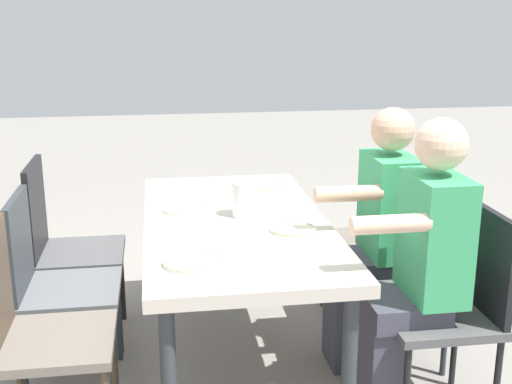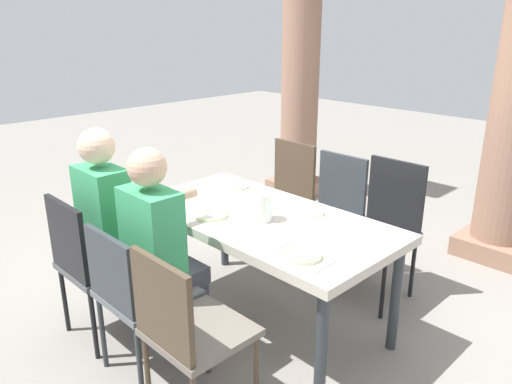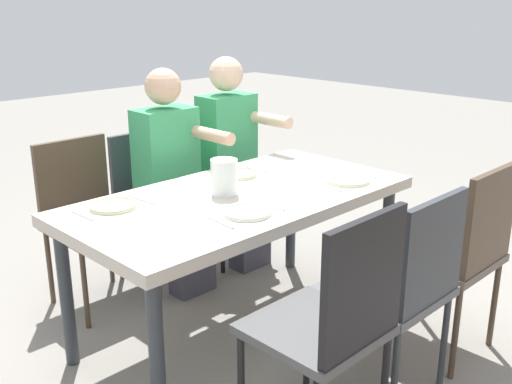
# 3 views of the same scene
# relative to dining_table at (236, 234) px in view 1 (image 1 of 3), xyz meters

# --- Properties ---
(ground_plane) EXTENTS (16.00, 16.00, 0.00)m
(ground_plane) POSITION_rel_dining_table_xyz_m (0.00, 0.00, -0.66)
(ground_plane) COLOR gray
(dining_table) EXTENTS (1.67, 0.85, 0.73)m
(dining_table) POSITION_rel_dining_table_xyz_m (0.00, 0.00, 0.00)
(dining_table) COLOR beige
(dining_table) RESTS_ON ground
(chair_west_north) EXTENTS (0.44, 0.44, 0.93)m
(chair_west_north) POSITION_rel_dining_table_xyz_m (-0.58, 0.85, -0.13)
(chair_west_north) COLOR #6A6158
(chair_west_north) RESTS_ON ground
(chair_west_south) EXTENTS (0.44, 0.44, 0.91)m
(chair_west_south) POSITION_rel_dining_table_xyz_m (-0.58, -0.84, -0.14)
(chair_west_south) COLOR #4F4F50
(chair_west_south) RESTS_ON ground
(chair_mid_north) EXTENTS (0.44, 0.44, 0.92)m
(chair_mid_north) POSITION_rel_dining_table_xyz_m (-0.10, 0.84, -0.13)
(chair_mid_north) COLOR #5B5E61
(chair_mid_north) RESTS_ON ground
(chair_mid_south) EXTENTS (0.44, 0.44, 0.87)m
(chair_mid_south) POSITION_rel_dining_table_xyz_m (-0.10, -0.84, -0.15)
(chair_mid_south) COLOR #5B5E61
(chair_mid_south) RESTS_ON ground
(chair_east_north) EXTENTS (0.44, 0.44, 0.96)m
(chair_east_north) POSITION_rel_dining_table_xyz_m (0.35, 0.85, -0.11)
(chair_east_north) COLOR #4F4F50
(chair_east_north) RESTS_ON ground
(chair_east_south) EXTENTS (0.44, 0.44, 0.90)m
(chair_east_south) POSITION_rel_dining_table_xyz_m (0.35, -0.84, -0.15)
(chair_east_south) COLOR #6A6158
(chair_east_south) RESTS_ON ground
(diner_woman_green) EXTENTS (0.35, 0.49, 1.29)m
(diner_woman_green) POSITION_rel_dining_table_xyz_m (-0.58, -0.66, 0.03)
(diner_woman_green) COLOR #3F3F4C
(diner_woman_green) RESTS_ON ground
(diner_man_white) EXTENTS (0.35, 0.49, 1.26)m
(diner_man_white) POSITION_rel_dining_table_xyz_m (-0.10, -0.64, 0.01)
(diner_man_white) COLOR #3F3F4C
(diner_man_white) RESTS_ON ground
(plate_0) EXTENTS (0.23, 0.23, 0.02)m
(plate_0) POSITION_rel_dining_table_xyz_m (-0.53, 0.23, 0.08)
(plate_0) COLOR white
(plate_0) RESTS_ON dining_table
(fork_0) EXTENTS (0.03, 0.17, 0.01)m
(fork_0) POSITION_rel_dining_table_xyz_m (-0.68, 0.23, 0.07)
(fork_0) COLOR silver
(fork_0) RESTS_ON dining_table
(spoon_0) EXTENTS (0.03, 0.17, 0.01)m
(spoon_0) POSITION_rel_dining_table_xyz_m (-0.38, 0.23, 0.07)
(spoon_0) COLOR silver
(spoon_0) RESTS_ON dining_table
(plate_1) EXTENTS (0.21, 0.21, 0.02)m
(plate_1) POSITION_rel_dining_table_xyz_m (-0.20, -0.23, 0.08)
(plate_1) COLOR silver
(plate_1) RESTS_ON dining_table
(fork_1) EXTENTS (0.02, 0.17, 0.01)m
(fork_1) POSITION_rel_dining_table_xyz_m (-0.35, -0.23, 0.07)
(fork_1) COLOR silver
(fork_1) RESTS_ON dining_table
(spoon_1) EXTENTS (0.03, 0.17, 0.01)m
(spoon_1) POSITION_rel_dining_table_xyz_m (-0.05, -0.23, 0.07)
(spoon_1) COLOR silver
(spoon_1) RESTS_ON dining_table
(plate_2) EXTENTS (0.21, 0.21, 0.02)m
(plate_2) POSITION_rel_dining_table_xyz_m (0.17, 0.23, 0.08)
(plate_2) COLOR white
(plate_2) RESTS_ON dining_table
(fork_2) EXTENTS (0.02, 0.17, 0.01)m
(fork_2) POSITION_rel_dining_table_xyz_m (0.02, 0.23, 0.07)
(fork_2) COLOR silver
(fork_2) RESTS_ON dining_table
(spoon_2) EXTENTS (0.03, 0.17, 0.01)m
(spoon_2) POSITION_rel_dining_table_xyz_m (0.32, 0.23, 0.07)
(spoon_2) COLOR silver
(spoon_2) RESTS_ON dining_table
(plate_3) EXTENTS (0.21, 0.21, 0.02)m
(plate_3) POSITION_rel_dining_table_xyz_m (0.53, -0.25, 0.08)
(plate_3) COLOR silver
(plate_3) RESTS_ON dining_table
(fork_3) EXTENTS (0.03, 0.17, 0.01)m
(fork_3) POSITION_rel_dining_table_xyz_m (0.38, -0.25, 0.07)
(fork_3) COLOR silver
(fork_3) RESTS_ON dining_table
(spoon_3) EXTENTS (0.03, 0.17, 0.01)m
(spoon_3) POSITION_rel_dining_table_xyz_m (0.68, -0.25, 0.07)
(spoon_3) COLOR silver
(spoon_3) RESTS_ON dining_table
(water_pitcher) EXTENTS (0.13, 0.13, 0.17)m
(water_pitcher) POSITION_rel_dining_table_xyz_m (0.05, -0.05, 0.14)
(water_pitcher) COLOR white
(water_pitcher) RESTS_ON dining_table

